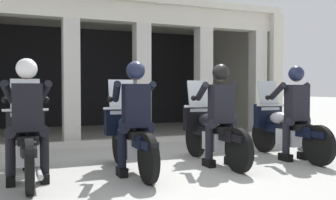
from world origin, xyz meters
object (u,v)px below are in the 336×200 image
at_px(police_officer_center_right, 220,106).
at_px(motorcycle_far_right, 284,129).
at_px(police_officer_center_left, 135,108).
at_px(motorcycle_center_right, 211,132).
at_px(police_officer_far_left, 27,110).
at_px(motorcycle_center_left, 130,137).
at_px(motorcycle_far_left, 27,142).
at_px(police_officer_far_right, 295,104).

bearing_deg(police_officer_center_right, motorcycle_far_right, 1.64).
height_order(police_officer_center_left, motorcycle_center_right, police_officer_center_left).
xyz_separation_m(police_officer_far_left, motorcycle_center_left, (1.41, 0.24, -0.44)).
relative_size(police_officer_far_left, police_officer_center_right, 1.00).
height_order(police_officer_far_left, motorcycle_center_right, police_officer_far_left).
bearing_deg(police_officer_far_left, motorcycle_center_right, 7.27).
bearing_deg(police_officer_far_left, police_officer_center_left, -1.54).
distance_m(police_officer_far_left, police_officer_center_right, 2.82).
distance_m(motorcycle_far_left, police_officer_far_right, 4.27).
height_order(motorcycle_far_left, police_officer_far_left, police_officer_far_left).
relative_size(police_officer_far_left, police_officer_center_left, 1.00).
distance_m(police_officer_far_left, motorcycle_center_right, 2.88).
xyz_separation_m(motorcycle_far_left, motorcycle_center_left, (1.41, -0.04, 0.00)).
bearing_deg(motorcycle_far_right, police_officer_center_left, -172.98).
relative_size(motorcycle_center_right, police_officer_center_right, 1.29).
xyz_separation_m(police_officer_center_right, motorcycle_far_right, (1.41, 0.22, -0.44)).
bearing_deg(police_officer_far_right, police_officer_far_left, -179.55).
relative_size(police_officer_far_left, motorcycle_center_left, 0.78).
bearing_deg(police_officer_center_left, police_officer_far_right, 3.71).
relative_size(motorcycle_center_right, motorcycle_far_right, 1.00).
bearing_deg(police_officer_far_left, motorcycle_center_left, 9.86).
xyz_separation_m(police_officer_center_left, motorcycle_center_right, (1.41, 0.40, -0.44)).
height_order(police_officer_far_left, motorcycle_far_right, police_officer_far_left).
xyz_separation_m(police_officer_far_left, motorcycle_center_right, (2.82, 0.36, -0.44)).
xyz_separation_m(motorcycle_center_left, police_officer_far_right, (2.82, -0.24, 0.44)).
relative_size(police_officer_far_left, motorcycle_center_right, 0.78).
relative_size(motorcycle_far_left, motorcycle_far_right, 1.00).
bearing_deg(police_officer_center_left, police_officer_center_right, 7.35).
distance_m(motorcycle_center_left, police_officer_center_right, 1.49).
relative_size(police_officer_center_right, motorcycle_far_right, 0.78).
bearing_deg(police_officer_center_left, police_officer_far_left, -178.83).
relative_size(motorcycle_center_right, police_officer_far_right, 1.29).
bearing_deg(motorcycle_far_left, police_officer_far_left, -90.18).
distance_m(motorcycle_far_right, police_officer_far_right, 0.52).
height_order(police_officer_center_right, police_officer_far_right, same).
relative_size(police_officer_center_left, motorcycle_far_right, 0.78).
relative_size(motorcycle_far_left, police_officer_center_right, 1.29).
bearing_deg(police_officer_far_left, police_officer_far_right, 0.15).
distance_m(motorcycle_far_left, police_officer_far_left, 0.52).
bearing_deg(motorcycle_far_left, police_officer_far_right, -3.68).
bearing_deg(police_officer_center_right, motorcycle_far_left, 168.66).
bearing_deg(motorcycle_far_right, motorcycle_far_left, -179.55).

